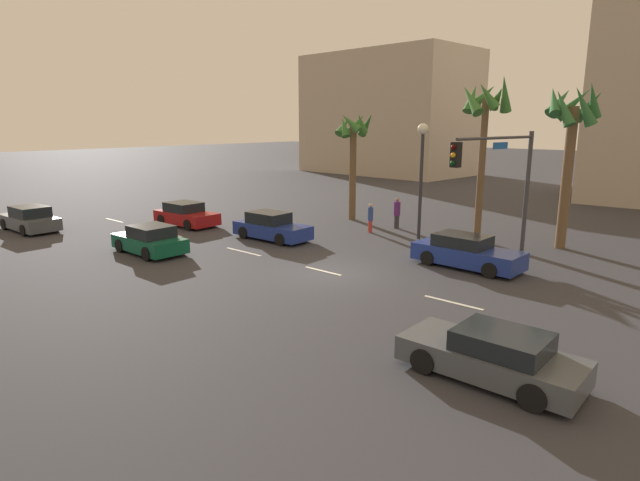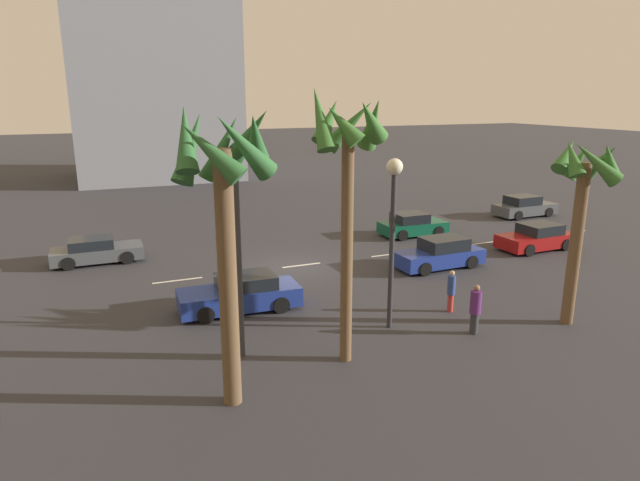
% 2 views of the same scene
% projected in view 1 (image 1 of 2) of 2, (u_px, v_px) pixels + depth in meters
% --- Properties ---
extents(ground_plane, '(220.00, 220.00, 0.00)m').
position_uv_depth(ground_plane, '(332.00, 273.00, 21.48)').
color(ground_plane, '#333338').
extents(lane_stripe_0, '(2.11, 0.14, 0.01)m').
position_uv_depth(lane_stripe_0, '(114.00, 220.00, 33.08)').
color(lane_stripe_0, silver).
rests_on(lane_stripe_0, ground_plane).
extents(lane_stripe_1, '(2.55, 0.14, 0.01)m').
position_uv_depth(lane_stripe_1, '(168.00, 233.00, 29.16)').
color(lane_stripe_1, silver).
rests_on(lane_stripe_1, ground_plane).
extents(lane_stripe_2, '(2.44, 0.14, 0.01)m').
position_uv_depth(lane_stripe_2, '(243.00, 252.00, 25.05)').
color(lane_stripe_2, silver).
rests_on(lane_stripe_2, ground_plane).
extents(lane_stripe_3, '(1.95, 0.14, 0.01)m').
position_uv_depth(lane_stripe_3, '(323.00, 271.00, 21.79)').
color(lane_stripe_3, silver).
rests_on(lane_stripe_3, ground_plane).
extents(lane_stripe_4, '(2.21, 0.14, 0.01)m').
position_uv_depth(lane_stripe_4, '(453.00, 303.00, 17.96)').
color(lane_stripe_4, silver).
rests_on(lane_stripe_4, ground_plane).
extents(car_0, '(3.91, 1.96, 1.36)m').
position_uv_depth(car_0, '(150.00, 240.00, 24.65)').
color(car_0, '#0F5138').
rests_on(car_0, ground_plane).
extents(car_1, '(4.65, 1.97, 1.40)m').
position_uv_depth(car_1, '(466.00, 252.00, 22.24)').
color(car_1, navy).
rests_on(car_1, ground_plane).
extents(car_2, '(4.23, 2.07, 1.38)m').
position_uv_depth(car_2, '(186.00, 215.00, 31.36)').
color(car_2, maroon).
rests_on(car_2, ground_plane).
extents(car_3, '(4.39, 1.94, 1.44)m').
position_uv_depth(car_3, '(271.00, 227.00, 27.60)').
color(car_3, navy).
rests_on(car_3, ground_plane).
extents(car_4, '(4.41, 2.01, 1.43)m').
position_uv_depth(car_4, '(30.00, 219.00, 29.81)').
color(car_4, '#474C51').
rests_on(car_4, ground_plane).
extents(car_5, '(4.29, 1.92, 1.26)m').
position_uv_depth(car_5, '(493.00, 356.00, 12.53)').
color(car_5, '#474C51').
rests_on(car_5, ground_plane).
extents(traffic_signal, '(1.02, 6.05, 5.68)m').
position_uv_depth(traffic_signal, '(503.00, 173.00, 22.27)').
color(traffic_signal, '#38383D').
rests_on(traffic_signal, ground_plane).
extents(streetlamp, '(0.56, 0.56, 6.02)m').
position_uv_depth(streetlamp, '(422.00, 159.00, 26.98)').
color(streetlamp, '#2D2D33').
rests_on(streetlamp, ground_plane).
extents(pedestrian_0, '(0.43, 0.43, 1.64)m').
position_uv_depth(pedestrian_0, '(370.00, 217.00, 29.29)').
color(pedestrian_0, '#BF3833').
rests_on(pedestrian_0, ground_plane).
extents(pedestrian_1, '(0.54, 0.54, 1.79)m').
position_uv_depth(pedestrian_1, '(397.00, 212.00, 30.46)').
color(pedestrian_1, '#333338').
rests_on(pedestrian_1, ground_plane).
extents(palm_tree_0, '(2.52, 2.64, 8.35)m').
position_uv_depth(palm_tree_0, '(485.00, 116.00, 26.07)').
color(palm_tree_0, brown).
rests_on(palm_tree_0, ground_plane).
extents(palm_tree_2, '(2.38, 2.61, 6.75)m').
position_uv_depth(palm_tree_2, '(354.00, 139.00, 32.38)').
color(palm_tree_2, brown).
rests_on(palm_tree_2, ground_plane).
extents(palm_tree_3, '(2.74, 2.77, 7.91)m').
position_uv_depth(palm_tree_3, '(572.00, 126.00, 24.53)').
color(palm_tree_3, brown).
rests_on(palm_tree_3, ground_plane).
extents(building_0, '(20.38, 12.63, 14.10)m').
position_uv_depth(building_0, '(388.00, 114.00, 63.28)').
color(building_0, '#B2A38E').
rests_on(building_0, ground_plane).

